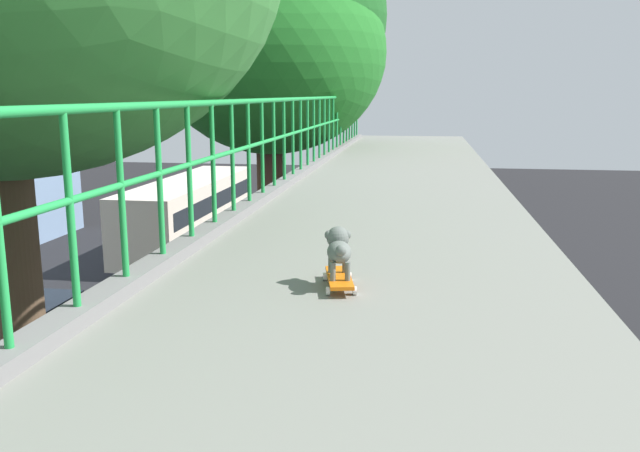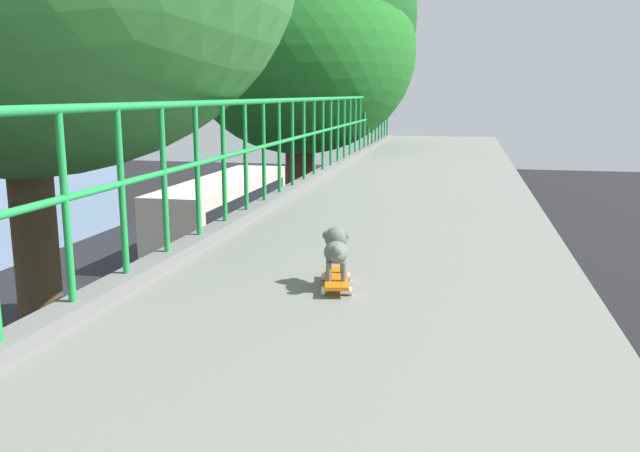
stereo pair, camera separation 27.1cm
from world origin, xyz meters
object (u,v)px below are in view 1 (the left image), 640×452
Objects in this scene: car_black_fifth at (110,384)px; car_yellow_cab_seventh at (212,300)px; city_bus at (190,209)px; car_green_sixth at (33,331)px; toy_skateboard at (339,278)px; small_dog at (339,247)px.

car_yellow_cab_seventh is (0.33, 5.86, 0.01)m from car_black_fifth.
city_bus reaches higher than car_yellow_cab_seventh.
car_green_sixth is 4.94m from car_yellow_cab_seventh.
toy_skateboard reaches higher than car_green_sixth.
small_dog is (5.54, -13.80, 5.03)m from car_yellow_cab_seventh.
city_bus is at bearing 112.44° from small_dog.
car_black_fifth is 11.08m from small_dog.
toy_skateboard is at bearing -48.77° from car_green_sixth.
car_green_sixth is at bearing -88.97° from city_bus.
car_yellow_cab_seventh is 7.04× the size of toy_skateboard.
city_bus is (-0.23, 12.62, 1.07)m from car_green_sixth.
city_bus is at bearing 113.23° from car_yellow_cab_seventh.
car_green_sixth is 1.17× the size of car_yellow_cab_seventh.
car_black_fifth is 11.01m from toy_skateboard.
car_black_fifth is 1.02× the size of car_yellow_cab_seventh.
car_black_fifth is at bearing -93.19° from car_yellow_cab_seventh.
small_dog is at bearing -67.56° from city_bus.
toy_skateboard reaches higher than car_yellow_cab_seventh.
car_green_sixth is at bearing 131.27° from small_dog.
small_dog is (5.87, -7.94, 5.04)m from car_black_fifth.
city_bus is 25.59m from toy_skateboard.
toy_skateboard is at bearing -67.56° from city_bus.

